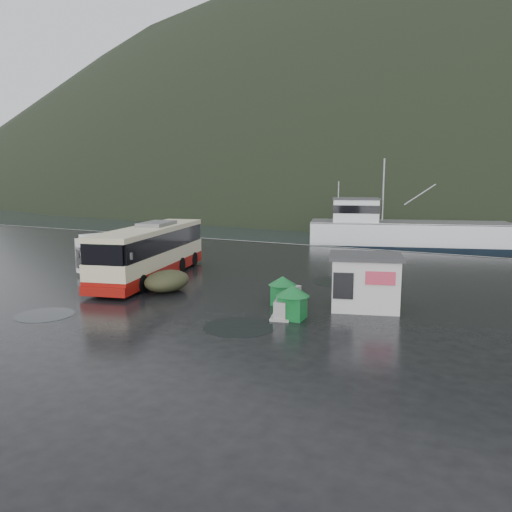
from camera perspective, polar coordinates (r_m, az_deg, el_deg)
The scene contains 14 objects.
ground at distance 27.52m, azimuth -7.02°, elevation -3.93°, with size 160.00×160.00×0.00m, color black.
harbor_water at distance 133.13m, azimuth 20.82°, elevation 5.77°, with size 300.00×180.00×0.02m, color black.
quay_edge at distance 45.19m, azimuth 7.39°, elevation 1.13°, with size 160.00×0.60×1.50m, color #999993.
headland at distance 272.23m, azimuth 26.38°, elevation 6.78°, with size 780.00×540.00×570.00m, color black.
coach_bus at distance 31.44m, azimuth -11.80°, elevation -2.43°, with size 3.00×11.96×3.38m, color beige, non-canonical shape.
white_van at distance 33.82m, azimuth -14.37°, elevation -1.72°, with size 2.15×6.25×2.61m, color silver, non-canonical shape.
waste_bin_left at distance 24.48m, azimuth 3.03°, elevation -5.50°, with size 0.99×0.99×1.38m, color #116429, non-canonical shape.
waste_bin_right at distance 22.03m, azimuth 4.17°, elevation -7.16°, with size 1.07×1.07×1.49m, color #116429, non-canonical shape.
dome_tent at distance 27.59m, azimuth -10.10°, elevation -3.97°, with size 2.07×2.89×1.14m, color #353721, non-canonical shape.
ticket_kiosk at distance 24.14m, azimuth 12.25°, elevation -5.90°, with size 3.31×2.51×2.59m, color silver, non-canonical shape.
jersey_barrier_a at distance 24.65m, azimuth 4.02°, elevation -5.40°, with size 0.78×1.55×0.78m, color #999993, non-canonical shape.
jersey_barrier_b at distance 22.28m, azimuth 2.95°, elevation -6.97°, with size 0.84×1.67×0.84m, color #999993, non-canonical shape.
fishing_trawler at distance 52.48m, azimuth 17.04°, elevation 1.90°, with size 23.02×5.07×9.21m, color silver, non-canonical shape.
puddles at distance 24.75m, azimuth -1.54°, elevation -5.32°, with size 12.49×15.91×0.01m.
Camera 1 is at (15.18, -22.12, 6.12)m, focal length 35.00 mm.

